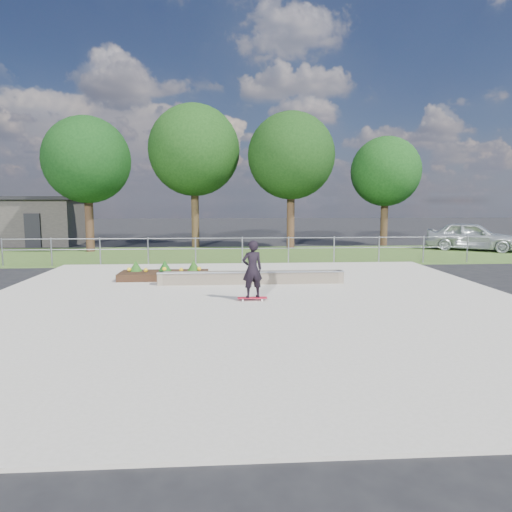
{
  "coord_description": "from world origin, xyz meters",
  "views": [
    {
      "loc": [
        -0.67,
        -11.97,
        2.74
      ],
      "look_at": [
        0.2,
        1.5,
        1.1
      ],
      "focal_mm": 32.0,
      "sensor_mm": 36.0,
      "label": 1
    }
  ],
  "objects": [
    {
      "name": "grind_ledge",
      "position": [
        0.12,
        2.61,
        0.26
      ],
      "size": [
        6.0,
        0.44,
        0.43
      ],
      "color": "brown",
      "rests_on": "concrete_slab"
    },
    {
      "name": "tree_mid_right",
      "position": [
        3.0,
        14.0,
        5.23
      ],
      "size": [
        4.9,
        4.9,
        7.7
      ],
      "color": "#372216",
      "rests_on": "ground"
    },
    {
      "name": "tree_mid_left",
      "position": [
        -2.5,
        15.0,
        5.61
      ],
      "size": [
        5.25,
        5.25,
        8.25
      ],
      "color": "#342414",
      "rests_on": "ground"
    },
    {
      "name": "concrete_slab",
      "position": [
        0.0,
        0.0,
        0.03
      ],
      "size": [
        15.0,
        15.0,
        0.06
      ],
      "primitive_type": "cube",
      "color": "#A8A295",
      "rests_on": "ground"
    },
    {
      "name": "fence",
      "position": [
        0.0,
        7.5,
        0.77
      ],
      "size": [
        20.06,
        0.06,
        1.2
      ],
      "color": "gray",
      "rests_on": "ground"
    },
    {
      "name": "parked_car",
      "position": [
        12.82,
        12.3,
        0.8
      ],
      "size": [
        4.98,
        4.01,
        1.59
      ],
      "primitive_type": "imported",
      "rotation": [
        0.0,
        0.0,
        1.03
      ],
      "color": "#B1B7BB",
      "rests_on": "ground"
    },
    {
      "name": "skateboarder",
      "position": [
        0.01,
        0.11,
        0.91
      ],
      "size": [
        0.8,
        0.5,
        1.63
      ],
      "color": "silver",
      "rests_on": "concrete_slab"
    },
    {
      "name": "building",
      "position": [
        -14.0,
        18.0,
        1.51
      ],
      "size": [
        8.4,
        5.4,
        3.0
      ],
      "color": "#302E2B",
      "rests_on": "ground"
    },
    {
      "name": "ground",
      "position": [
        0.0,
        0.0,
        0.0
      ],
      "size": [
        120.0,
        120.0,
        0.0
      ],
      "primitive_type": "plane",
      "color": "black",
      "rests_on": "ground"
    },
    {
      "name": "tree_far_right",
      "position": [
        9.0,
        15.5,
        4.48
      ],
      "size": [
        4.2,
        4.2,
        6.6
      ],
      "color": "#312113",
      "rests_on": "ground"
    },
    {
      "name": "planter_bed",
      "position": [
        -2.83,
        3.74,
        0.24
      ],
      "size": [
        3.0,
        1.2,
        0.61
      ],
      "color": "black",
      "rests_on": "concrete_slab"
    },
    {
      "name": "grass_verge",
      "position": [
        0.0,
        11.0,
        0.01
      ],
      "size": [
        30.0,
        8.0,
        0.02
      ],
      "primitive_type": "cube",
      "color": "#385421",
      "rests_on": "ground"
    },
    {
      "name": "tree_far_left",
      "position": [
        -8.0,
        13.0,
        4.85
      ],
      "size": [
        4.55,
        4.55,
        7.15
      ],
      "color": "#342014",
      "rests_on": "ground"
    }
  ]
}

